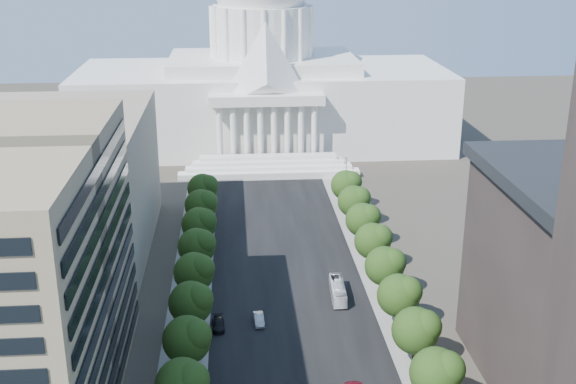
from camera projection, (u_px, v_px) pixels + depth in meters
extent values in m
cube|color=black|center=(283.00, 259.00, 154.50)|extent=(30.00, 260.00, 0.01)
cube|color=gray|center=(194.00, 262.00, 153.10)|extent=(8.00, 260.00, 0.02)
cube|color=gray|center=(371.00, 256.00, 155.89)|extent=(8.00, 260.00, 0.02)
cube|color=white|center=(263.00, 106.00, 239.76)|extent=(120.00, 50.00, 25.00)
cube|color=white|center=(262.00, 62.00, 234.97)|extent=(60.00, 40.00, 4.00)
cube|color=white|center=(267.00, 99.00, 211.71)|extent=(34.00, 8.00, 3.00)
cylinder|color=white|center=(262.00, 31.00, 231.66)|extent=(32.00, 32.00, 16.00)
cube|color=gray|center=(58.00, 184.00, 155.43)|extent=(38.00, 52.00, 30.00)
sphere|color=#18330E|center=(191.00, 380.00, 99.33)|extent=(5.32, 5.32, 5.32)
cylinder|color=#33261C|center=(188.00, 366.00, 113.17)|extent=(0.56, 0.56, 2.94)
sphere|color=#18330E|center=(187.00, 340.00, 111.62)|extent=(7.60, 7.60, 7.60)
sphere|color=#18330E|center=(195.00, 335.00, 110.62)|extent=(5.32, 5.32, 5.32)
cylinder|color=#33261C|center=(192.00, 327.00, 124.46)|extent=(0.56, 0.56, 2.94)
sphere|color=#18330E|center=(191.00, 303.00, 122.91)|extent=(7.60, 7.60, 7.60)
sphere|color=#18330E|center=(198.00, 299.00, 121.91)|extent=(5.32, 5.32, 5.32)
cylinder|color=#33261C|center=(195.00, 295.00, 135.75)|extent=(0.56, 0.56, 2.94)
sphere|color=#18330E|center=(194.00, 272.00, 134.20)|extent=(7.60, 7.60, 7.60)
sphere|color=#18330E|center=(201.00, 268.00, 133.21)|extent=(5.32, 5.32, 5.32)
cylinder|color=#33261C|center=(197.00, 268.00, 147.05)|extent=(0.56, 0.56, 2.94)
sphere|color=#18330E|center=(197.00, 247.00, 145.49)|extent=(7.60, 7.60, 7.60)
sphere|color=#18330E|center=(203.00, 243.00, 144.50)|extent=(5.32, 5.32, 5.32)
cylinder|color=#33261C|center=(200.00, 244.00, 158.34)|extent=(0.56, 0.56, 2.94)
sphere|color=#18330E|center=(199.00, 225.00, 156.78)|extent=(7.60, 7.60, 7.60)
sphere|color=#18330E|center=(205.00, 221.00, 155.79)|extent=(5.32, 5.32, 5.32)
cylinder|color=#33261C|center=(202.00, 224.00, 169.63)|extent=(0.56, 0.56, 2.94)
sphere|color=#18330E|center=(201.00, 205.00, 168.08)|extent=(7.60, 7.60, 7.60)
sphere|color=#18330E|center=(206.00, 202.00, 167.08)|extent=(5.32, 5.32, 5.32)
cylinder|color=#33261C|center=(203.00, 206.00, 180.92)|extent=(0.56, 0.56, 2.94)
sphere|color=#18330E|center=(203.00, 189.00, 179.37)|extent=(7.60, 7.60, 7.60)
sphere|color=#18330E|center=(208.00, 185.00, 178.37)|extent=(5.32, 5.32, 5.32)
sphere|color=#18330E|center=(436.00, 373.00, 102.96)|extent=(7.60, 7.60, 7.60)
sphere|color=#18330E|center=(447.00, 369.00, 101.97)|extent=(5.32, 5.32, 5.32)
cylinder|color=#33261C|center=(414.00, 356.00, 115.81)|extent=(0.56, 0.56, 2.94)
sphere|color=#18330E|center=(415.00, 330.00, 114.26)|extent=(7.60, 7.60, 7.60)
sphere|color=#18330E|center=(425.00, 326.00, 113.26)|extent=(5.32, 5.32, 5.32)
cylinder|color=#33261C|center=(397.00, 319.00, 127.10)|extent=(0.56, 0.56, 2.94)
sphere|color=#18330E|center=(398.00, 295.00, 125.55)|extent=(7.60, 7.60, 7.60)
sphere|color=#18330E|center=(407.00, 291.00, 124.55)|extent=(5.32, 5.32, 5.32)
cylinder|color=#33261C|center=(383.00, 288.00, 138.39)|extent=(0.56, 0.56, 2.94)
sphere|color=#18330E|center=(384.00, 266.00, 136.84)|extent=(7.60, 7.60, 7.60)
sphere|color=#18330E|center=(393.00, 262.00, 135.85)|extent=(5.32, 5.32, 5.32)
cylinder|color=#33261C|center=(372.00, 262.00, 149.68)|extent=(0.56, 0.56, 2.94)
sphere|color=#18330E|center=(373.00, 241.00, 148.13)|extent=(7.60, 7.60, 7.60)
sphere|color=#18330E|center=(380.00, 237.00, 147.14)|extent=(5.32, 5.32, 5.32)
cylinder|color=#33261C|center=(362.00, 239.00, 160.98)|extent=(0.56, 0.56, 2.94)
sphere|color=#18330E|center=(362.00, 220.00, 159.42)|extent=(7.60, 7.60, 7.60)
sphere|color=#18330E|center=(369.00, 216.00, 158.43)|extent=(5.32, 5.32, 5.32)
cylinder|color=#33261C|center=(353.00, 220.00, 172.27)|extent=(0.56, 0.56, 2.94)
sphere|color=#18330E|center=(354.00, 201.00, 170.71)|extent=(7.60, 7.60, 7.60)
sphere|color=#18330E|center=(360.00, 198.00, 169.72)|extent=(5.32, 5.32, 5.32)
cylinder|color=#33261C|center=(345.00, 203.00, 183.56)|extent=(0.56, 0.56, 2.94)
sphere|color=#18330E|center=(346.00, 185.00, 182.01)|extent=(7.60, 7.60, 7.60)
sphere|color=#18330E|center=(352.00, 182.00, 181.01)|extent=(5.32, 5.32, 5.32)
cylinder|color=gray|center=(448.00, 361.00, 101.25)|extent=(2.40, 0.14, 0.14)
sphere|color=gray|center=(440.00, 362.00, 101.20)|extent=(0.44, 0.44, 0.44)
cylinder|color=gray|center=(412.00, 303.00, 126.28)|extent=(0.18, 0.18, 9.00)
cylinder|color=gray|center=(407.00, 281.00, 124.77)|extent=(2.40, 0.14, 0.14)
sphere|color=gray|center=(400.00, 282.00, 124.73)|extent=(0.44, 0.44, 0.44)
cylinder|color=gray|center=(383.00, 246.00, 149.81)|extent=(0.18, 0.18, 9.00)
cylinder|color=gray|center=(378.00, 227.00, 148.30)|extent=(2.40, 0.14, 0.14)
sphere|color=gray|center=(373.00, 228.00, 148.25)|extent=(0.44, 0.44, 0.44)
cylinder|color=gray|center=(362.00, 205.00, 173.33)|extent=(0.18, 0.18, 9.00)
cylinder|color=gray|center=(358.00, 188.00, 171.82)|extent=(2.40, 0.14, 0.14)
sphere|color=gray|center=(353.00, 188.00, 171.77)|extent=(0.44, 0.44, 0.44)
cylinder|color=gray|center=(346.00, 173.00, 196.86)|extent=(0.18, 0.18, 9.00)
cylinder|color=gray|center=(342.00, 158.00, 195.35)|extent=(2.40, 0.14, 0.14)
sphere|color=gray|center=(338.00, 159.00, 195.30)|extent=(0.44, 0.44, 0.44)
imported|color=#9FA3A6|center=(259.00, 319.00, 128.45)|extent=(1.96, 4.97, 1.61)
imported|color=black|center=(218.00, 324.00, 126.76)|extent=(2.40, 5.41, 1.54)
imported|color=silver|center=(338.00, 290.00, 137.48)|extent=(2.97, 10.83, 2.99)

